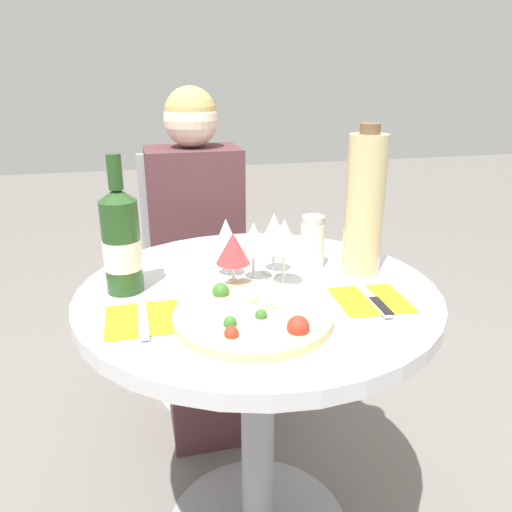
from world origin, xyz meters
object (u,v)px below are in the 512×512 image
(dining_table, at_px, (258,360))
(chair_behind_diner, at_px, (196,282))
(pizza_large, at_px, (253,316))
(tall_carafe, at_px, (364,204))
(seated_diner, at_px, (200,279))
(wine_bottle, at_px, (121,242))

(dining_table, height_order, chair_behind_diner, chair_behind_diner)
(pizza_large, bearing_deg, tall_carafe, 31.85)
(dining_table, height_order, pizza_large, pizza_large)
(seated_diner, height_order, tall_carafe, seated_diner)
(seated_diner, xyz_separation_m, wine_bottle, (-0.24, -0.56, 0.34))
(dining_table, bearing_deg, tall_carafe, 7.43)
(dining_table, height_order, wine_bottle, wine_bottle)
(seated_diner, distance_m, pizza_large, 0.82)
(seated_diner, relative_size, pizza_large, 3.73)
(chair_behind_diner, height_order, tall_carafe, tall_carafe)
(dining_table, distance_m, chair_behind_diner, 0.77)
(dining_table, xyz_separation_m, seated_diner, (-0.06, 0.62, -0.03))
(chair_behind_diner, bearing_deg, pizza_large, 90.56)
(pizza_large, distance_m, tall_carafe, 0.41)
(wine_bottle, bearing_deg, pizza_large, -41.23)
(chair_behind_diner, xyz_separation_m, tall_carafe, (0.33, -0.73, 0.47))
(dining_table, distance_m, wine_bottle, 0.44)
(dining_table, relative_size, seated_diner, 0.70)
(seated_diner, bearing_deg, wine_bottle, 66.90)
(chair_behind_diner, height_order, pizza_large, chair_behind_diner)
(dining_table, xyz_separation_m, chair_behind_diner, (-0.06, 0.77, -0.10))
(wine_bottle, bearing_deg, seated_diner, 66.90)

